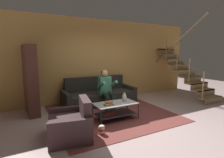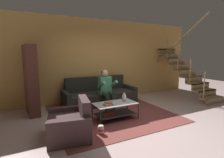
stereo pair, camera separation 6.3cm
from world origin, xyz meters
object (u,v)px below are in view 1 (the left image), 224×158
Objects in this scene: coffee_table at (115,108)px; vase at (124,97)px; person_seated_center at (106,88)px; book_stack at (109,104)px; popcorn_tub at (102,130)px; armchair at (71,125)px; couch at (99,95)px; bookshelf at (30,90)px.

coffee_table is 4.80× the size of vase.
book_stack is at bearing -113.05° from person_seated_center.
person_seated_center is at bearing 77.75° from coffee_table.
book_stack is 1.17× the size of popcorn_tub.
armchair is 0.65m from popcorn_tub.
couch is 2.32m from popcorn_tub.
coffee_table is 4.55× the size of book_stack.
armchair is (-1.58, -0.49, -0.27)m from vase.
person_seated_center reaches higher than book_stack.
bookshelf reaches higher than book_stack.
coffee_table is at bearing -170.49° from vase.
couch is at bearing 93.99° from vase.
popcorn_tub is (1.23, -2.07, -0.59)m from bookshelf.
armchair is at bearing -136.63° from person_seated_center.
armchair is at bearing -160.86° from coffee_table.
couch reaches higher than vase.
popcorn_tub is (-0.88, -1.58, -0.54)m from person_seated_center.
vase is 1.27m from popcorn_tub.
vase is (0.10, -0.90, -0.11)m from person_seated_center.
armchair reaches higher than book_stack.
person_seated_center reaches higher than coffee_table.
person_seated_center is at bearing 66.95° from book_stack.
couch reaches higher than coffee_table.
coffee_table is 0.57× the size of bookshelf.
bookshelf is (-1.68, 1.50, 0.23)m from book_stack.
armchair is (-1.05, -0.38, -0.19)m from book_stack.
coffee_table is 0.29m from book_stack.
bookshelf is (-2.11, -0.07, 0.40)m from couch.
bookshelf is (-2.22, 1.39, 0.15)m from vase.
person_seated_center reaches higher than armchair.
couch is at bearing 67.60° from popcorn_tub.
coffee_table is (-0.21, -0.95, -0.36)m from person_seated_center.
coffee_table is 2.42m from bookshelf.
vase is at bearing 11.67° from book_stack.
armchair is at bearing -162.67° from vase.
coffee_table is (-0.21, -1.51, 0.00)m from couch.
book_stack reaches higher than popcorn_tub.
armchair is at bearing -159.92° from book_stack.
book_stack is at bearing -168.33° from vase.
couch is at bearing 82.19° from coffee_table.
person_seated_center is at bearing 43.37° from armchair.
armchair is at bearing -71.28° from bookshelf.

